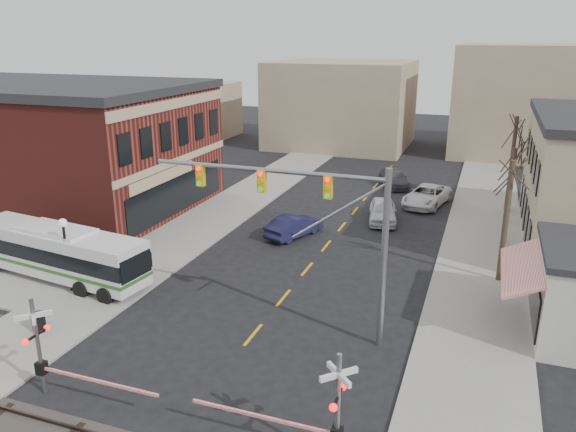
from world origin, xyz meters
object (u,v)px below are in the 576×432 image
at_px(car_b, 294,226).
at_px(pedestrian_far, 114,248).
at_px(car_c, 427,196).
at_px(car_a, 383,211).
at_px(street_lamp, 65,239).
at_px(pedestrian_near, 135,265).
at_px(rr_crossing_east, 324,408).
at_px(rr_crossing_west, 48,350).
at_px(car_d, 394,178).
at_px(trash_bin, 39,322).
at_px(transit_bus, 58,252).
at_px(traffic_signal_mast, 318,214).

bearing_deg(car_b, pedestrian_far, 64.06).
bearing_deg(car_c, car_a, -103.92).
height_order(street_lamp, car_c, street_lamp).
bearing_deg(pedestrian_near, rr_crossing_east, -120.88).
height_order(rr_crossing_west, car_d, rr_crossing_west).
distance_m(rr_crossing_west, trash_bin, 5.45).
relative_size(trash_bin, car_c, 0.15).
bearing_deg(transit_bus, pedestrian_far, 66.42).
height_order(traffic_signal_mast, car_b, traffic_signal_mast).
bearing_deg(car_a, trash_bin, -130.18).
bearing_deg(street_lamp, rr_crossing_west, -53.84).
height_order(car_a, pedestrian_near, pedestrian_near).
height_order(trash_bin, pedestrian_far, pedestrian_far).
bearing_deg(trash_bin, car_d, 71.23).
relative_size(street_lamp, pedestrian_far, 2.38).
relative_size(transit_bus, rr_crossing_west, 2.03).
distance_m(car_c, pedestrian_far, 24.51).
xyz_separation_m(street_lamp, car_b, (8.29, 12.21, -2.27)).
relative_size(rr_crossing_west, car_c, 0.98).
bearing_deg(pedestrian_near, car_c, -28.93).
bearing_deg(car_a, car_b, -145.42).
distance_m(transit_bus, car_a, 22.10).
relative_size(car_b, pedestrian_far, 2.68).
height_order(traffic_signal_mast, rr_crossing_east, traffic_signal_mast).
distance_m(transit_bus, car_b, 14.89).
height_order(rr_crossing_east, car_a, rr_crossing_east).
bearing_deg(street_lamp, pedestrian_far, 94.60).
relative_size(car_a, pedestrian_far, 2.84).
bearing_deg(trash_bin, pedestrian_near, 81.58).
relative_size(transit_bus, car_a, 2.38).
height_order(street_lamp, pedestrian_far, street_lamp).
bearing_deg(trash_bin, street_lamp, 111.52).
bearing_deg(trash_bin, rr_crossing_west, -42.01).
height_order(street_lamp, pedestrian_near, street_lamp).
bearing_deg(pedestrian_far, rr_crossing_east, -74.26).
height_order(rr_crossing_west, street_lamp, street_lamp).
distance_m(traffic_signal_mast, trash_bin, 13.72).
relative_size(car_b, car_c, 0.79).
xyz_separation_m(street_lamp, car_d, (12.37, 27.81, -2.28)).
height_order(trash_bin, car_d, car_d).
xyz_separation_m(traffic_signal_mast, rr_crossing_west, (-8.03, -7.80, -3.81)).
relative_size(transit_bus, pedestrian_near, 6.28).
distance_m(car_b, pedestrian_near, 11.47).
bearing_deg(car_b, rr_crossing_west, 103.13).
height_order(rr_crossing_east, pedestrian_near, rr_crossing_east).
xyz_separation_m(rr_crossing_west, car_d, (6.89, 35.31, -1.24)).
relative_size(traffic_signal_mast, car_a, 2.24).
xyz_separation_m(traffic_signal_mast, car_a, (-0.20, 17.12, -4.96)).
bearing_deg(street_lamp, rr_crossing_east, -24.44).
relative_size(rr_crossing_east, trash_bin, 6.35).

